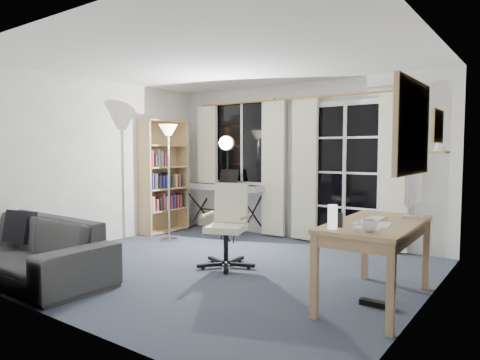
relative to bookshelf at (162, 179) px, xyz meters
The scene contains 17 objects.
floor 2.57m from the bookshelf, 28.29° to the right, with size 4.50×4.00×0.02m, color #3D4659.
window 1.49m from the bookshelf, 37.71° to the left, with size 1.20×0.08×1.40m.
french_door 2.99m from the bookshelf, 16.11° to the left, with size 1.32×0.09×2.11m.
curtains 2.13m from the bookshelf, 20.37° to the left, with size 3.60×0.07×2.13m.
bookshelf is the anchor object (origin of this frame).
torchiere_lamp 0.90m from the bookshelf, 35.99° to the right, with size 0.34×0.34×1.76m.
keyboard_piano 1.08m from the bookshelf, 31.27° to the left, with size 1.37×0.71×0.98m.
studio_light 1.44m from the bookshelf, ahead, with size 0.37×0.38×1.62m.
office_chair 2.40m from the bookshelf, 24.78° to the right, with size 0.68×0.65×0.98m.
desk 4.20m from the bookshelf, 17.26° to the right, with size 0.72×1.39×0.73m.
monitor 4.28m from the bookshelf, 10.70° to the right, with size 0.18×0.53×0.46m.
desk_clutter 4.22m from the bookshelf, 20.46° to the right, with size 0.42×0.84×0.93m.
mug 4.46m from the bookshelf, 23.02° to the right, with size 0.12×0.10×0.12m, color silver.
wall_mirror 4.64m from the bookshelf, 18.96° to the right, with size 0.04×0.94×0.74m.
framed_print 4.45m from the bookshelf, ahead, with size 0.03×0.42×0.32m.
wall_shelf 4.32m from the bookshelf, ahead, with size 0.16×0.30×0.18m.
sofa 2.82m from the bookshelf, 75.63° to the right, with size 2.19×0.65×0.85m.
Camera 1 is at (3.09, -3.88, 1.37)m, focal length 32.00 mm.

